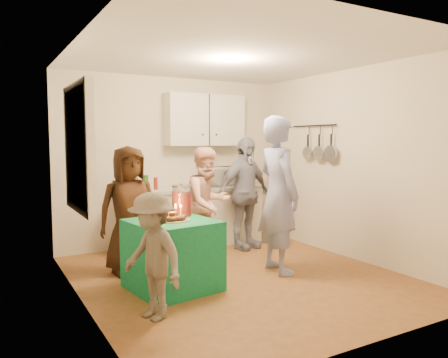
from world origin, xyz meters
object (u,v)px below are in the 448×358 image
counter (192,218)px  punch_jar (182,201)px  party_table (172,255)px  woman_back_right (245,193)px  woman_back_left (129,210)px  woman_back_center (208,204)px  child_near_left (152,256)px  man_birthday (279,195)px  microwave (222,176)px

counter → punch_jar: 1.78m
party_table → woman_back_right: bearing=34.9°
counter → woman_back_right: woman_back_right is taller
party_table → woman_back_left: (-0.23, 0.81, 0.40)m
woman_back_left → punch_jar: bearing=-54.3°
counter → party_table: counter is taller
woman_back_left → woman_back_right: size_ratio=0.93×
party_table → woman_back_right: size_ratio=0.51×
counter → woman_back_center: (-0.15, -0.81, 0.34)m
party_table → child_near_left: bearing=-125.4°
punch_jar → child_near_left: (-0.68, -0.87, -0.35)m
counter → man_birthday: 1.86m
woman_back_center → man_birthday: bearing=-75.1°
man_birthday → punch_jar: bearing=82.5°
punch_jar → man_birthday: man_birthday is taller
man_birthday → woman_back_center: bearing=32.9°
party_table → punch_jar: (0.21, 0.21, 0.55)m
microwave → woman_back_right: woman_back_right is taller
woman_back_right → woman_back_center: bearing=-173.3°
punch_jar → woman_back_center: (0.69, 0.67, -0.16)m
man_birthday → counter: bearing=16.2°
punch_jar → woman_back_left: size_ratio=0.22×
man_birthday → woman_back_right: (0.26, 1.20, -0.12)m
microwave → punch_jar: microwave is taller
counter → woman_back_left: 1.59m
child_near_left → woman_back_right: bearing=113.4°
woman_back_center → child_near_left: (-1.37, -1.55, -0.19)m
woman_back_right → child_near_left: size_ratio=1.45×
counter → child_near_left: (-1.52, -2.36, 0.15)m
man_birthday → woman_back_left: man_birthday is taller
woman_back_left → woman_back_center: bearing=3.4°
man_birthday → microwave: bearing=-0.6°
woman_back_center → woman_back_left: bearing=171.0°
punch_jar → woman_back_right: bearing=33.1°
microwave → woman_back_center: bearing=-139.5°
microwave → woman_back_left: woman_back_left is taller
counter → woman_back_right: 0.91m
woman_back_center → woman_back_right: bearing=6.3°
child_near_left → woman_back_center: bearing=121.5°
woman_back_right → child_near_left: (-2.13, -1.81, -0.26)m
woman_back_center → punch_jar: bearing=-148.5°
woman_back_left → woman_back_right: (1.88, 0.34, 0.06)m
punch_jar → microwave: bearing=47.7°
microwave → woman_back_center: (-0.67, -0.81, -0.29)m
man_birthday → child_near_left: size_ratio=1.66×
microwave → party_table: 2.41m
woman_back_left → child_near_left: (-0.24, -1.47, -0.20)m
microwave → woman_back_left: size_ratio=0.34×
punch_jar → child_near_left: size_ratio=0.29×
microwave → woman_back_left: (-1.79, -0.89, -0.28)m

